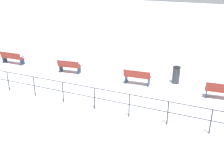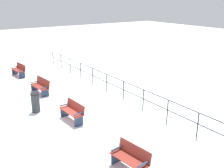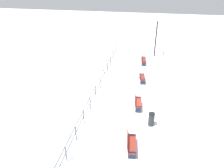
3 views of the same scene
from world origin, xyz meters
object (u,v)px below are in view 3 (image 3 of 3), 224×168
bench_third (137,103)px  bench_fifth (143,60)px  lamppost_middle (157,31)px  bench_second (131,144)px  trash_bin (151,119)px  bench_fourth (142,77)px

bench_third → bench_fifth: 8.93m
bench_third → lamppost_middle: 11.85m
bench_third → bench_fifth: bench_third is taller
bench_third → bench_fifth: size_ratio=0.90×
bench_second → trash_bin: size_ratio=1.69×
bench_second → bench_third: bench_second is taller
bench_second → lamppost_middle: (1.34, 15.97, 2.59)m
bench_third → trash_bin: 2.23m
bench_fifth → bench_third: bearing=-91.4°
bench_second → bench_third: 4.47m
bench_third → bench_second: bearing=-95.0°
lamppost_middle → bench_fifth: bearing=-116.3°
bench_fifth → trash_bin: trash_bin is taller
bench_fourth → trash_bin: bearing=-88.7°
bench_third → lamppost_middle: bearing=79.9°
bench_second → bench_fifth: bench_second is taller
bench_fourth → lamppost_middle: size_ratio=0.32×
bench_second → bench_third: size_ratio=1.09×
bench_third → bench_fifth: bearing=86.2°
lamppost_middle → trash_bin: size_ratio=4.62×
bench_third → lamppost_middle: lamppost_middle is taller
bench_fourth → trash_bin: size_ratio=1.50×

